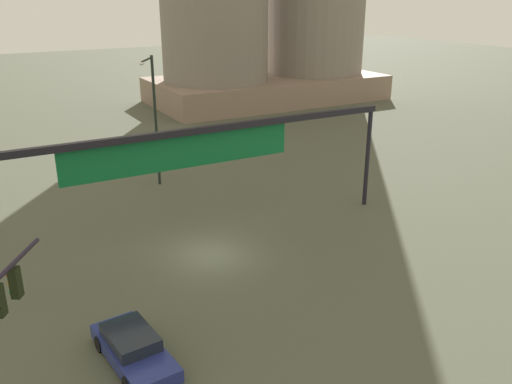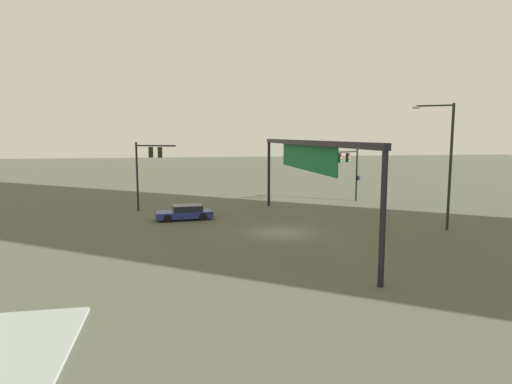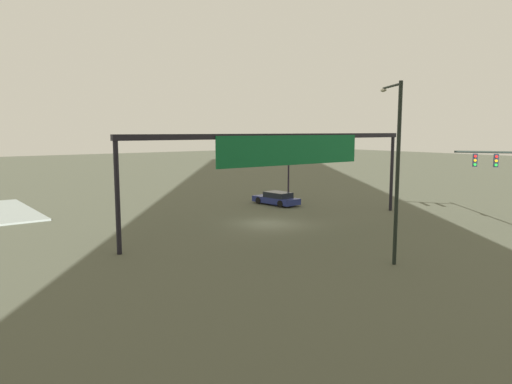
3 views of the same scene
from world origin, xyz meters
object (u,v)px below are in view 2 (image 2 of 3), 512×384
Objects in this scene: traffic_signal_near_corner at (147,163)px; streetlamp_curved_arm at (446,158)px; traffic_signal_opposite_side at (351,165)px; sedan_car_approaching at (185,213)px.

traffic_signal_near_corner is 0.69× the size of streetlamp_curved_arm.
traffic_signal_near_corner is 20.74m from traffic_signal_opposite_side.
sedan_car_approaching is at bearing -10.94° from traffic_signal_opposite_side.
traffic_signal_near_corner is 1.33× the size of sedan_car_approaching.
streetlamp_curved_arm is (12.21, 21.97, 0.85)m from traffic_signal_near_corner.
traffic_signal_near_corner is at bearing -60.04° from sedan_car_approaching.
streetlamp_curved_arm is at bearing 63.50° from traffic_signal_opposite_side.
traffic_signal_opposite_side is 14.49m from streetlamp_curved_arm.
traffic_signal_opposite_side is 0.63× the size of streetlamp_curved_arm.
streetlamp_curved_arm is 20.83m from sedan_car_approaching.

